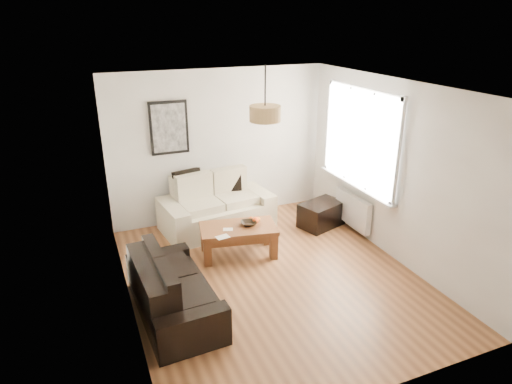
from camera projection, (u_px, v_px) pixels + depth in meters
name	position (u px, v px, depth m)	size (l,w,h in m)	color
floor	(272.00, 277.00, 6.22)	(4.50, 4.50, 0.00)	brown
ceiling	(275.00, 87.00, 5.26)	(3.80, 4.50, 0.00)	white
wall_back	(219.00, 146.00, 7.68)	(3.80, 0.04, 2.60)	silver
wall_front	(383.00, 278.00, 3.81)	(3.80, 0.04, 2.60)	silver
wall_left	(122.00, 213.00, 5.07)	(0.04, 4.50, 2.60)	silver
wall_right	(394.00, 171.00, 6.42)	(0.04, 4.50, 2.60)	silver
window_bay	(361.00, 138.00, 6.98)	(0.14, 1.90, 1.60)	white
radiator	(353.00, 210.00, 7.41)	(0.10, 0.90, 0.52)	white
poster	(169.00, 128.00, 7.20)	(0.62, 0.04, 0.87)	black
pendant_shade	(265.00, 114.00, 5.66)	(0.40, 0.40, 0.20)	tan
loveseat_cream	(216.00, 203.00, 7.50)	(1.81, 0.99, 0.90)	#BDB598
sofa_leather	(173.00, 287.00, 5.34)	(1.68, 0.82, 0.73)	black
coffee_table	(238.00, 240.00, 6.73)	(1.12, 0.61, 0.46)	brown
ottoman	(321.00, 214.00, 7.66)	(0.74, 0.48, 0.42)	black
cushion_left	(188.00, 183.00, 7.42)	(0.46, 0.14, 0.46)	black
cushion_right	(230.00, 180.00, 7.69)	(0.39, 0.12, 0.39)	black
fruit_bowl	(249.00, 223.00, 6.69)	(0.24, 0.24, 0.06)	black
orange_a	(256.00, 220.00, 6.77)	(0.10, 0.10, 0.10)	#FF5215
orange_b	(258.00, 219.00, 6.79)	(0.07, 0.07, 0.07)	orange
orange_c	(251.00, 219.00, 6.82)	(0.07, 0.07, 0.07)	#D54B12
papers	(223.00, 237.00, 6.33)	(0.19, 0.13, 0.01)	white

